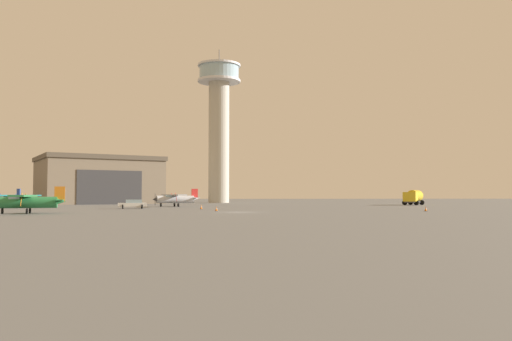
% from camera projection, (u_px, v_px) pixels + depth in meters
% --- Properties ---
extents(ground_plane, '(400.00, 400.00, 0.00)m').
position_uv_depth(ground_plane, '(240.00, 212.00, 62.17)').
color(ground_plane, '#60605E').
extents(control_tower, '(11.18, 11.18, 40.12)m').
position_uv_depth(control_tower, '(219.00, 117.00, 135.01)').
color(control_tower, '#B2AD9E').
rests_on(control_tower, ground_plane).
extents(hangar, '(33.01, 30.87, 10.86)m').
position_uv_depth(hangar, '(98.00, 180.00, 121.54)').
color(hangar, '#7A6B56').
rests_on(hangar, ground_plane).
extents(airplane_teal, '(8.44, 8.17, 3.03)m').
position_uv_depth(airplane_teal, '(9.00, 199.00, 82.49)').
color(airplane_teal, teal).
rests_on(airplane_teal, ground_plane).
extents(airplane_green, '(8.05, 10.30, 3.03)m').
position_uv_depth(airplane_green, '(28.00, 201.00, 57.48)').
color(airplane_green, '#287A42').
rests_on(airplane_green, ground_plane).
extents(airplane_silver, '(8.29, 10.49, 3.15)m').
position_uv_depth(airplane_silver, '(176.00, 198.00, 90.85)').
color(airplane_silver, '#B7BABF').
rests_on(airplane_silver, ground_plane).
extents(truck_fuel_tanker_yellow, '(5.47, 5.97, 3.04)m').
position_uv_depth(truck_fuel_tanker_yellow, '(414.00, 197.00, 105.12)').
color(truck_fuel_tanker_yellow, '#38383D').
rests_on(truck_fuel_tanker_yellow, ground_plane).
extents(car_white, '(4.44, 2.68, 1.37)m').
position_uv_depth(car_white, '(133.00, 204.00, 77.85)').
color(car_white, white).
rests_on(car_white, ground_plane).
extents(traffic_cone_near_left, '(0.36, 0.36, 0.65)m').
position_uv_depth(traffic_cone_near_left, '(426.00, 209.00, 66.09)').
color(traffic_cone_near_left, black).
rests_on(traffic_cone_near_left, ground_plane).
extents(traffic_cone_near_right, '(0.36, 0.36, 0.59)m').
position_uv_depth(traffic_cone_near_right, '(216.00, 209.00, 66.94)').
color(traffic_cone_near_right, black).
rests_on(traffic_cone_near_right, ground_plane).
extents(traffic_cone_mid_apron, '(0.36, 0.36, 0.70)m').
position_uv_depth(traffic_cone_mid_apron, '(201.00, 207.00, 75.51)').
color(traffic_cone_mid_apron, black).
rests_on(traffic_cone_mid_apron, ground_plane).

